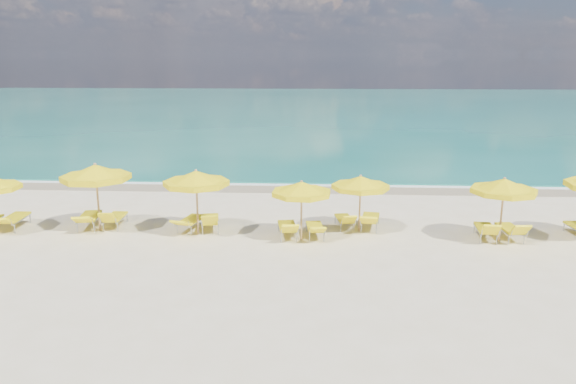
{
  "coord_description": "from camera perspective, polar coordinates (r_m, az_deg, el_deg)",
  "views": [
    {
      "loc": [
        1.17,
        -19.38,
        6.32
      ],
      "look_at": [
        0.0,
        1.5,
        1.2
      ],
      "focal_mm": 35.0,
      "sensor_mm": 36.0,
      "label": 1
    }
  ],
  "objects": [
    {
      "name": "lounger_3_right",
      "position": [
        20.99,
        -7.89,
        -3.24
      ],
      "size": [
        0.93,
        1.9,
        0.87
      ],
      "rotation": [
        0.0,
        0.0,
        0.18
      ],
      "color": "#A5A8AD",
      "rests_on": "ground"
    },
    {
      "name": "ocean",
      "position": [
        67.68,
        2.22,
        8.39
      ],
      "size": [
        120.0,
        80.0,
        0.3
      ],
      "primitive_type": "cube",
      "color": "#126557",
      "rests_on": "ground"
    },
    {
      "name": "whitecap_far",
      "position": [
        44.36,
        12.08,
        5.26
      ],
      "size": [
        18.0,
        0.3,
        0.05
      ],
      "primitive_type": "cube",
      "color": "white",
      "rests_on": "ground"
    },
    {
      "name": "lounger_6_right",
      "position": [
        21.28,
        21.63,
        -3.9
      ],
      "size": [
        0.73,
        1.78,
        0.83
      ],
      "rotation": [
        0.0,
        0.0,
        0.08
      ],
      "color": "#A5A8AD",
      "rests_on": "ground"
    },
    {
      "name": "ground_plane",
      "position": [
        20.41,
        -0.24,
        -4.27
      ],
      "size": [
        120.0,
        120.0,
        0.0
      ],
      "primitive_type": "plane",
      "color": "beige"
    },
    {
      "name": "lounger_5_left",
      "position": [
        21.16,
        5.76,
        -3.11
      ],
      "size": [
        0.79,
        1.68,
        0.76
      ],
      "rotation": [
        0.0,
        0.0,
        0.16
      ],
      "color": "#A5A8AD",
      "rests_on": "ground"
    },
    {
      "name": "lounger_5_right",
      "position": [
        21.19,
        8.34,
        -3.1
      ],
      "size": [
        0.91,
        1.97,
        0.79
      ],
      "rotation": [
        0.0,
        0.0,
        -0.16
      ],
      "color": "#A5A8AD",
      "rests_on": "ground"
    },
    {
      "name": "lounger_4_left",
      "position": [
        19.99,
        -0.05,
        -3.99
      ],
      "size": [
        0.87,
        1.9,
        0.81
      ],
      "rotation": [
        0.0,
        0.0,
        0.15
      ],
      "color": "#A5A8AD",
      "rests_on": "ground"
    },
    {
      "name": "wet_sand_band",
      "position": [
        27.54,
        0.68,
        0.49
      ],
      "size": [
        120.0,
        2.6,
        0.01
      ],
      "primitive_type": "cube",
      "color": "tan",
      "rests_on": "ground"
    },
    {
      "name": "umbrella_3",
      "position": [
        20.16,
        -9.32,
        1.33
      ],
      "size": [
        2.65,
        2.65,
        2.4
      ],
      "rotation": [
        0.0,
        0.0,
        0.13
      ],
      "color": "tan",
      "rests_on": "ground"
    },
    {
      "name": "umbrella_5",
      "position": [
        20.4,
        7.38,
        0.9
      ],
      "size": [
        2.18,
        2.18,
        2.13
      ],
      "rotation": [
        0.0,
        0.0,
        -0.04
      ],
      "color": "tan",
      "rests_on": "ground"
    },
    {
      "name": "lounger_4_right",
      "position": [
        20.05,
        2.77,
        -4.01
      ],
      "size": [
        0.76,
        1.78,
        0.7
      ],
      "rotation": [
        0.0,
        0.0,
        0.12
      ],
      "color": "#A5A8AD",
      "rests_on": "ground"
    },
    {
      "name": "lounger_2_right",
      "position": [
        22.14,
        -17.16,
        -2.86
      ],
      "size": [
        0.67,
        1.78,
        0.85
      ],
      "rotation": [
        0.0,
        0.0,
        0.04
      ],
      "color": "#A5A8AD",
      "rests_on": "ground"
    },
    {
      "name": "lounger_2_left",
      "position": [
        22.37,
        -19.54,
        -2.82
      ],
      "size": [
        0.99,
        2.12,
        0.79
      ],
      "rotation": [
        0.0,
        0.0,
        0.17
      ],
      "color": "#A5A8AD",
      "rests_on": "ground"
    },
    {
      "name": "lounger_3_left",
      "position": [
        21.1,
        -9.86,
        -3.26
      ],
      "size": [
        0.97,
        1.97,
        0.7
      ],
      "rotation": [
        0.0,
        0.0,
        -0.2
      ],
      "color": "#A5A8AD",
      "rests_on": "ground"
    },
    {
      "name": "lounger_1_right",
      "position": [
        23.32,
        -26.06,
        -2.8
      ],
      "size": [
        0.76,
        2.02,
        0.78
      ],
      "rotation": [
        0.0,
        0.0,
        0.06
      ],
      "color": "#A5A8AD",
      "rests_on": "ground"
    },
    {
      "name": "umbrella_6",
      "position": [
        20.5,
        21.09,
        0.51
      ],
      "size": [
        2.39,
        2.39,
        2.29
      ],
      "rotation": [
        0.0,
        0.0,
        -0.06
      ],
      "color": "tan",
      "rests_on": "ground"
    },
    {
      "name": "umbrella_4",
      "position": [
        19.32,
        1.38,
        0.3
      ],
      "size": [
        2.67,
        2.67,
        2.14
      ],
      "rotation": [
        0.0,
        0.0,
        0.32
      ],
      "color": "tan",
      "rests_on": "ground"
    },
    {
      "name": "umbrella_2",
      "position": [
        21.44,
        -18.96,
        1.84
      ],
      "size": [
        3.31,
        3.31,
        2.54
      ],
      "rotation": [
        0.0,
        0.0,
        -0.42
      ],
      "color": "tan",
      "rests_on": "ground"
    },
    {
      "name": "foam_line",
      "position": [
        28.32,
        0.76,
        0.86
      ],
      "size": [
        120.0,
        1.2,
        0.03
      ],
      "primitive_type": "cube",
      "color": "white",
      "rests_on": "ground"
    },
    {
      "name": "lounger_6_left",
      "position": [
        20.98,
        19.42,
        -3.94
      ],
      "size": [
        0.75,
        1.81,
        0.85
      ],
      "rotation": [
        0.0,
        0.0,
        -0.08
      ],
      "color": "#A5A8AD",
      "rests_on": "ground"
    },
    {
      "name": "whitecap_near",
      "position": [
        37.61,
        -7.85,
        3.95
      ],
      "size": [
        14.0,
        0.36,
        0.05
      ],
      "primitive_type": "cube",
      "color": "white",
      "rests_on": "ground"
    }
  ]
}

